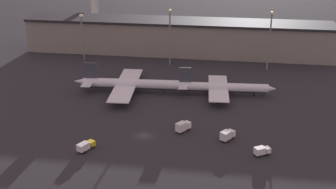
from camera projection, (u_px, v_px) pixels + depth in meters
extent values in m
plane|color=#26262B|center=(144.00, 136.00, 142.73)|extent=(600.00, 600.00, 0.00)
cube|color=gray|center=(178.00, 38.00, 224.60)|extent=(161.71, 18.32, 16.98)
cube|color=black|center=(178.00, 21.00, 221.03)|extent=(161.71, 20.32, 1.20)
cylinder|color=silver|center=(131.00, 84.00, 176.66)|extent=(40.63, 6.27, 3.96)
cylinder|color=#333842|center=(131.00, 85.00, 176.93)|extent=(38.57, 5.56, 3.37)
cone|color=silver|center=(182.00, 85.00, 174.98)|extent=(4.96, 4.03, 3.76)
cone|color=silver|center=(80.00, 81.00, 178.23)|extent=(6.13, 3.70, 3.37)
cube|color=#333842|center=(90.00, 70.00, 175.88)|extent=(5.56, 0.72, 6.79)
cube|color=silver|center=(89.00, 81.00, 177.82)|extent=(4.74, 13.82, 0.24)
cube|color=silver|center=(126.00, 85.00, 177.01)|extent=(10.87, 38.26, 0.36)
cylinder|color=gray|center=(133.00, 79.00, 187.14)|extent=(4.48, 2.43, 2.18)
cylinder|color=gray|center=(125.00, 98.00, 167.73)|extent=(4.48, 2.43, 2.18)
cylinder|color=black|center=(164.00, 91.00, 176.67)|extent=(0.50, 0.50, 1.78)
cylinder|color=black|center=(127.00, 88.00, 179.39)|extent=(0.50, 0.50, 1.78)
cylinder|color=black|center=(126.00, 91.00, 176.49)|extent=(0.50, 0.50, 1.78)
cylinder|color=silver|center=(223.00, 87.00, 173.93)|extent=(37.24, 5.72, 3.61)
cylinder|color=#333842|center=(223.00, 89.00, 174.18)|extent=(35.36, 5.08, 3.06)
cone|color=silver|center=(271.00, 89.00, 172.39)|extent=(4.52, 3.67, 3.42)
cone|color=silver|center=(175.00, 85.00, 175.38)|extent=(5.57, 3.37, 3.06)
cube|color=#333842|center=(185.00, 75.00, 173.20)|extent=(5.06, 0.69, 6.32)
cube|color=silver|center=(183.00, 85.00, 175.00)|extent=(4.20, 10.64, 0.24)
cube|color=silver|center=(218.00, 88.00, 174.25)|extent=(9.58, 29.43, 0.36)
cylinder|color=gray|center=(220.00, 84.00, 182.10)|extent=(4.07, 2.21, 1.98)
cylinder|color=gray|center=(221.00, 99.00, 167.21)|extent=(4.07, 2.21, 1.98)
cylinder|color=black|center=(254.00, 94.00, 173.94)|extent=(0.50, 0.50, 1.62)
cylinder|color=black|center=(218.00, 92.00, 176.43)|extent=(0.50, 0.50, 1.62)
cylinder|color=black|center=(218.00, 94.00, 173.78)|extent=(0.50, 0.50, 1.62)
cube|color=white|center=(231.00, 133.00, 140.73)|extent=(2.99, 2.81, 2.09)
cube|color=silver|center=(226.00, 135.00, 138.62)|extent=(4.03, 4.24, 2.79)
cylinder|color=black|center=(228.00, 136.00, 141.74)|extent=(1.03, 1.09, 0.90)
cylinder|color=black|center=(233.00, 138.00, 140.54)|extent=(1.03, 1.09, 0.90)
cylinder|color=black|center=(222.00, 140.00, 139.39)|extent=(1.03, 1.09, 0.90)
cylinder|color=black|center=(226.00, 141.00, 138.20)|extent=(1.03, 1.09, 0.90)
cube|color=white|center=(267.00, 150.00, 131.21)|extent=(2.42, 2.64, 1.67)
cube|color=silver|center=(260.00, 151.00, 130.14)|extent=(3.84, 3.46, 2.23)
cylinder|color=black|center=(265.00, 152.00, 132.28)|extent=(1.05, 0.92, 0.90)
cylinder|color=black|center=(268.00, 154.00, 130.90)|extent=(1.05, 0.92, 0.90)
cylinder|color=black|center=(256.00, 154.00, 131.14)|extent=(1.05, 0.92, 0.90)
cylinder|color=black|center=(259.00, 156.00, 129.76)|extent=(1.05, 0.92, 0.90)
cube|color=gold|center=(91.00, 143.00, 134.98)|extent=(2.93, 2.75, 1.65)
cube|color=silver|center=(83.00, 147.00, 132.46)|extent=(3.90, 4.47, 2.19)
cylinder|color=black|center=(89.00, 146.00, 135.77)|extent=(0.95, 1.07, 0.90)
cylinder|color=black|center=(93.00, 147.00, 134.78)|extent=(0.95, 1.07, 0.90)
cylinder|color=black|center=(80.00, 151.00, 132.90)|extent=(0.95, 1.07, 0.90)
cylinder|color=black|center=(84.00, 152.00, 131.92)|extent=(0.95, 1.07, 0.90)
cube|color=white|center=(187.00, 125.00, 146.30)|extent=(2.87, 2.75, 2.20)
cube|color=silver|center=(181.00, 127.00, 144.15)|extent=(3.96, 4.21, 2.93)
cylinder|color=black|center=(185.00, 128.00, 147.29)|extent=(1.00, 1.07, 0.90)
cylinder|color=black|center=(189.00, 129.00, 146.17)|extent=(1.00, 1.07, 0.90)
cylinder|color=black|center=(178.00, 131.00, 144.91)|extent=(1.00, 1.07, 0.90)
cylinder|color=black|center=(181.00, 133.00, 143.79)|extent=(1.00, 1.07, 0.90)
cylinder|color=slate|center=(83.00, 39.00, 211.56)|extent=(0.70, 0.70, 22.71)
sphere|color=beige|center=(81.00, 16.00, 206.86)|extent=(1.80, 1.80, 1.80)
cylinder|color=slate|center=(170.00, 39.00, 205.02)|extent=(0.70, 0.70, 26.52)
sphere|color=beige|center=(170.00, 11.00, 199.58)|extent=(1.80, 1.80, 1.80)
cylinder|color=slate|center=(269.00, 43.00, 198.77)|extent=(0.70, 0.70, 26.77)
sphere|color=beige|center=(272.00, 13.00, 193.28)|extent=(1.80, 1.80, 1.80)
cylinder|color=#99999E|center=(94.00, 5.00, 256.04)|extent=(4.40, 4.40, 36.73)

